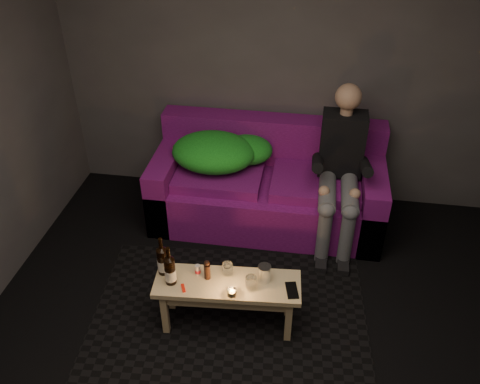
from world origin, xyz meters
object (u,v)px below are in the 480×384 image
(person, at_px, (341,166))
(beer_bottle_a, at_px, (163,260))
(steel_cup, at_px, (264,273))
(coffee_table, at_px, (227,290))
(sofa, at_px, (268,187))
(beer_bottle_b, at_px, (170,270))

(person, bearing_deg, beer_bottle_a, -136.30)
(steel_cup, bearing_deg, person, 65.95)
(coffee_table, bearing_deg, beer_bottle_a, 176.61)
(coffee_table, bearing_deg, steel_cup, 14.23)
(person, bearing_deg, sofa, 164.93)
(person, relative_size, beer_bottle_b, 4.38)
(person, xyz_separation_m, beer_bottle_a, (-1.20, -1.15, -0.17))
(beer_bottle_a, height_order, steel_cup, beer_bottle_a)
(person, distance_m, steel_cup, 1.24)
(person, bearing_deg, beer_bottle_b, -132.35)
(steel_cup, bearing_deg, coffee_table, -165.77)
(sofa, xyz_separation_m, steel_cup, (0.11, -1.28, 0.16))
(steel_cup, bearing_deg, sofa, 95.12)
(coffee_table, bearing_deg, person, 57.68)
(person, relative_size, coffee_table, 1.31)
(person, distance_m, coffee_table, 1.44)
(sofa, distance_m, coffee_table, 1.35)
(sofa, bearing_deg, steel_cup, -84.88)
(person, xyz_separation_m, beer_bottle_b, (-1.12, -1.23, -0.17))
(sofa, distance_m, beer_bottle_a, 1.46)
(person, bearing_deg, steel_cup, -114.05)
(beer_bottle_a, xyz_separation_m, steel_cup, (0.71, 0.04, -0.05))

